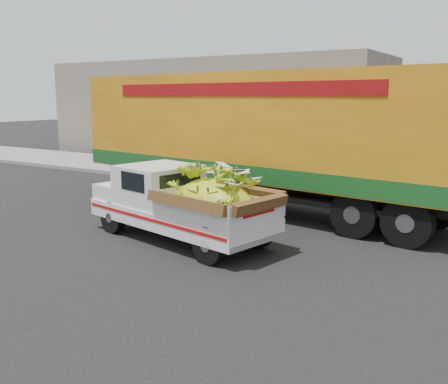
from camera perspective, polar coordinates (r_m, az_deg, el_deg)
The scene contains 6 objects.
ground at distance 12.08m, azimuth -3.72°, elevation -4.39°, with size 100.00×100.00×0.00m, color black.
curb at distance 16.63m, azimuth 7.10°, elevation 0.05°, with size 60.00×0.25×0.15m, color gray.
sidewalk at distance 18.53m, azimuth 9.83°, elevation 1.07°, with size 60.00×4.00×0.14m, color gray.
building_left at distance 27.23m, azimuth -1.12°, elevation 9.47°, with size 18.00×6.00×5.00m, color gray.
pickup_truck at distance 10.88m, azimuth -3.86°, elevation -1.39°, with size 4.87×2.62×1.62m.
semi_trailer at distance 14.09m, azimuth 3.81°, elevation 6.56°, with size 12.05×4.07×3.80m.
Camera 1 is at (6.79, -9.47, 3.19)m, focal length 40.00 mm.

